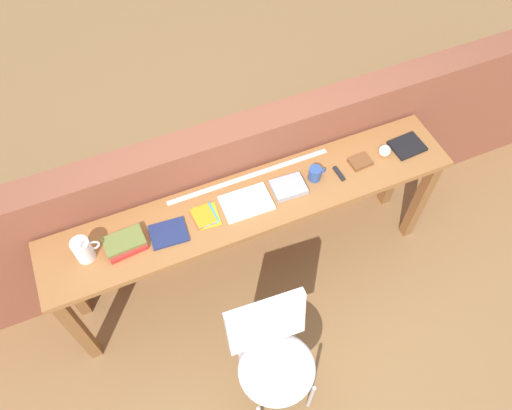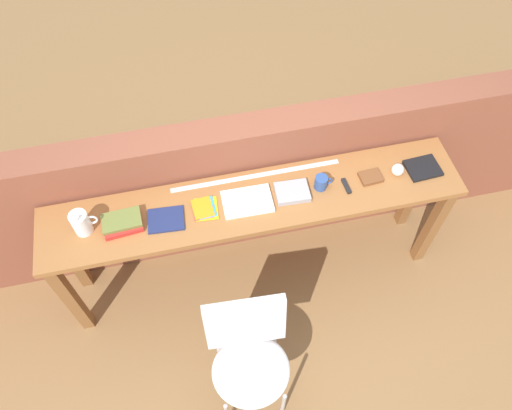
% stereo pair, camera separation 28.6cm
% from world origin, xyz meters
% --- Properties ---
extents(ground_plane, '(40.00, 40.00, 0.00)m').
position_xyz_m(ground_plane, '(0.00, 0.00, 0.00)').
color(ground_plane, olive).
extents(brick_wall_back, '(6.00, 0.20, 1.15)m').
position_xyz_m(brick_wall_back, '(0.00, 0.64, 0.58)').
color(brick_wall_back, brown).
rests_on(brick_wall_back, ground).
extents(sideboard, '(2.50, 0.44, 0.88)m').
position_xyz_m(sideboard, '(0.00, 0.30, 0.74)').
color(sideboard, '#996033').
rests_on(sideboard, ground).
extents(chair_white_moulded, '(0.47, 0.48, 0.89)m').
position_xyz_m(chair_white_moulded, '(-0.20, -0.47, 0.53)').
color(chair_white_moulded, silver).
rests_on(chair_white_moulded, ground).
extents(pitcher_white, '(0.14, 0.10, 0.18)m').
position_xyz_m(pitcher_white, '(-0.97, 0.31, 0.96)').
color(pitcher_white, white).
rests_on(pitcher_white, sideboard).
extents(book_stack_leftmost, '(0.23, 0.18, 0.05)m').
position_xyz_m(book_stack_leftmost, '(-0.76, 0.30, 0.91)').
color(book_stack_leftmost, red).
rests_on(book_stack_leftmost, sideboard).
extents(magazine_cycling, '(0.22, 0.18, 0.01)m').
position_xyz_m(magazine_cycling, '(-0.52, 0.27, 0.89)').
color(magazine_cycling, navy).
rests_on(magazine_cycling, sideboard).
extents(pamphlet_pile_colourful, '(0.15, 0.17, 0.01)m').
position_xyz_m(pamphlet_pile_colourful, '(-0.29, 0.30, 0.89)').
color(pamphlet_pile_colourful, green).
rests_on(pamphlet_pile_colourful, sideboard).
extents(book_open_centre, '(0.29, 0.20, 0.02)m').
position_xyz_m(book_open_centre, '(-0.04, 0.29, 0.89)').
color(book_open_centre, white).
rests_on(book_open_centre, sideboard).
extents(book_grey_hardcover, '(0.20, 0.16, 0.03)m').
position_xyz_m(book_grey_hardcover, '(0.23, 0.29, 0.90)').
color(book_grey_hardcover, '#9E9EA3').
rests_on(book_grey_hardcover, sideboard).
extents(mug, '(0.11, 0.08, 0.09)m').
position_xyz_m(mug, '(0.41, 0.31, 0.92)').
color(mug, '#2D4C8C').
rests_on(mug, sideboard).
extents(multitool_folded, '(0.03, 0.11, 0.02)m').
position_xyz_m(multitool_folded, '(0.55, 0.27, 0.89)').
color(multitool_folded, black).
rests_on(multitool_folded, sideboard).
extents(leather_journal_brown, '(0.14, 0.11, 0.02)m').
position_xyz_m(leather_journal_brown, '(0.72, 0.30, 0.89)').
color(leather_journal_brown, brown).
rests_on(leather_journal_brown, sideboard).
extents(sports_ball_small, '(0.07, 0.07, 0.07)m').
position_xyz_m(sports_ball_small, '(0.88, 0.30, 0.92)').
color(sports_ball_small, silver).
rests_on(sports_ball_small, sideboard).
extents(book_repair_rightmost, '(0.21, 0.18, 0.02)m').
position_xyz_m(book_repair_rightmost, '(1.05, 0.30, 0.89)').
color(book_repair_rightmost, black).
rests_on(book_repair_rightmost, sideboard).
extents(ruler_metal_back_edge, '(1.04, 0.03, 0.00)m').
position_xyz_m(ruler_metal_back_edge, '(0.05, 0.47, 0.88)').
color(ruler_metal_back_edge, silver).
rests_on(ruler_metal_back_edge, sideboard).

